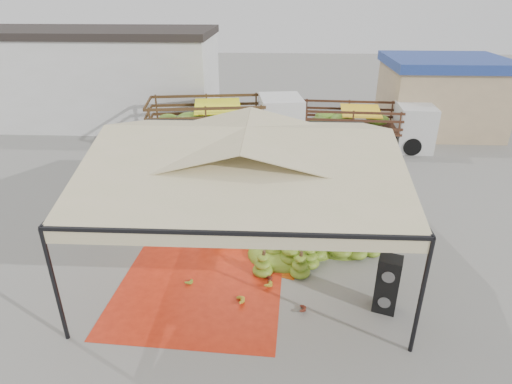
{
  "coord_description": "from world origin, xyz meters",
  "views": [
    {
      "loc": [
        0.83,
        -11.41,
        7.5
      ],
      "look_at": [
        0.2,
        1.5,
        1.3
      ],
      "focal_mm": 30.0,
      "sensor_mm": 36.0,
      "label": 1
    }
  ],
  "objects_px": {
    "banana_heap": "(296,221)",
    "truck_right": "(372,121)",
    "speaker_stack": "(387,284)",
    "truck_left": "(232,118)",
    "vendor": "(278,173)"
  },
  "relations": [
    {
      "from": "vendor",
      "to": "speaker_stack",
      "type": "bearing_deg",
      "value": 101.39
    },
    {
      "from": "vendor",
      "to": "banana_heap",
      "type": "bearing_deg",
      "value": 89.52
    },
    {
      "from": "speaker_stack",
      "to": "truck_left",
      "type": "xyz_separation_m",
      "value": [
        -5.09,
        12.02,
        0.82
      ]
    },
    {
      "from": "banana_heap",
      "to": "truck_right",
      "type": "distance_m",
      "value": 10.05
    },
    {
      "from": "banana_heap",
      "to": "vendor",
      "type": "relative_size",
      "value": 3.15
    },
    {
      "from": "speaker_stack",
      "to": "banana_heap",
      "type": "bearing_deg",
      "value": 141.05
    },
    {
      "from": "banana_heap",
      "to": "truck_right",
      "type": "relative_size",
      "value": 0.86
    },
    {
      "from": "speaker_stack",
      "to": "truck_left",
      "type": "bearing_deg",
      "value": 131.71
    },
    {
      "from": "banana_heap",
      "to": "speaker_stack",
      "type": "xyz_separation_m",
      "value": [
        2.15,
        -3.4,
        0.17
      ]
    },
    {
      "from": "vendor",
      "to": "truck_left",
      "type": "xyz_separation_m",
      "value": [
        -2.33,
        5.35,
        0.7
      ]
    },
    {
      "from": "banana_heap",
      "to": "truck_left",
      "type": "distance_m",
      "value": 9.16
    },
    {
      "from": "banana_heap",
      "to": "truck_left",
      "type": "bearing_deg",
      "value": 108.83
    },
    {
      "from": "speaker_stack",
      "to": "truck_right",
      "type": "height_order",
      "value": "truck_right"
    },
    {
      "from": "speaker_stack",
      "to": "vendor",
      "type": "bearing_deg",
      "value": 131.26
    },
    {
      "from": "vendor",
      "to": "truck_right",
      "type": "height_order",
      "value": "truck_right"
    }
  ]
}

